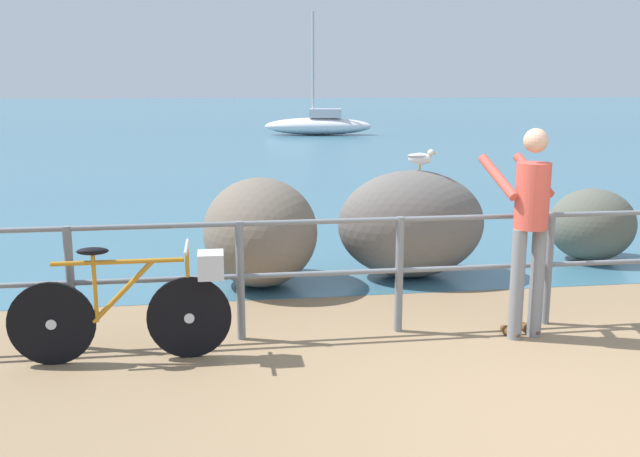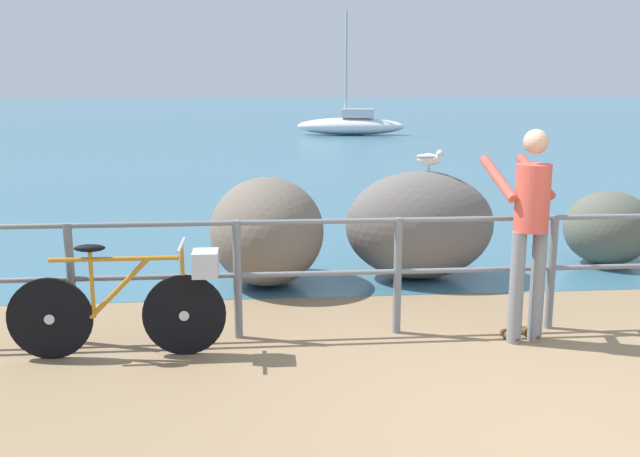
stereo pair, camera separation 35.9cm
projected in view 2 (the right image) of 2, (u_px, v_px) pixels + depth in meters
ground_plane at (313, 148)px, 23.92m from camera, size 120.00×120.00×0.10m
sea_surface at (283, 112)px, 51.20m from camera, size 120.00×90.00×0.01m
promenade_railing at (476, 260)px, 6.12m from camera, size 9.65×0.07×1.02m
bicycle at (136, 300)px, 5.58m from camera, size 1.70×0.48×0.92m
person_at_railing at (529, 225)px, 5.81m from camera, size 0.54×0.67×1.78m
breakwater_boulder_main at (420, 225)px, 7.82m from camera, size 1.64×1.14×1.20m
breakwater_boulder_left at (267, 231)px, 7.59m from camera, size 1.22×1.43×1.16m
breakwater_boulder_right at (608, 228)px, 8.43m from camera, size 1.05×0.93×0.88m
seagull at (429, 158)px, 7.70m from camera, size 0.33×0.23×0.23m
sailboat at (351, 125)px, 29.10m from camera, size 4.55×1.99×4.90m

